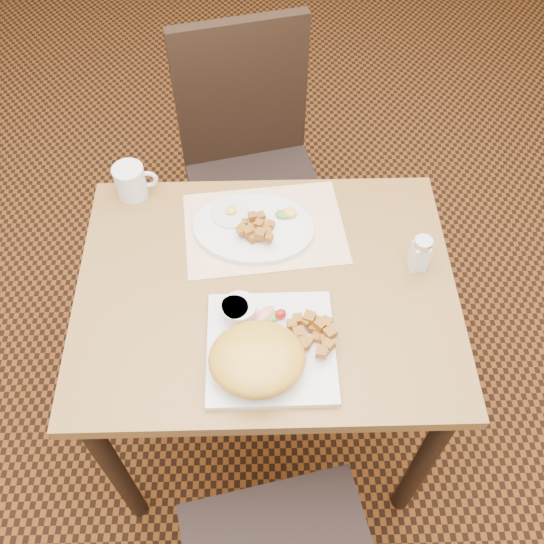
{
  "coord_description": "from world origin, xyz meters",
  "views": [
    {
      "loc": [
        -0.01,
        -0.81,
        1.93
      ],
      "look_at": [
        0.01,
        -0.01,
        0.82
      ],
      "focal_mm": 40.0,
      "sensor_mm": 36.0,
      "label": 1
    }
  ],
  "objects_px": {
    "chair_far": "(251,160)",
    "plate_square": "(271,348)",
    "coffee_mug": "(131,181)",
    "salt_shaker": "(420,253)",
    "plate_oval": "(253,228)",
    "table": "(267,311)"
  },
  "relations": [
    {
      "from": "chair_far",
      "to": "plate_square",
      "type": "relative_size",
      "value": 3.46
    },
    {
      "from": "coffee_mug",
      "to": "salt_shaker",
      "type": "bearing_deg",
      "value": -20.01
    },
    {
      "from": "chair_far",
      "to": "salt_shaker",
      "type": "bearing_deg",
      "value": 110.9
    },
    {
      "from": "plate_square",
      "to": "chair_far",
      "type": "bearing_deg",
      "value": 93.22
    },
    {
      "from": "plate_square",
      "to": "plate_oval",
      "type": "xyz_separation_m",
      "value": [
        -0.04,
        0.34,
        0.0
      ]
    },
    {
      "from": "table",
      "to": "plate_square",
      "type": "height_order",
      "value": "plate_square"
    },
    {
      "from": "salt_shaker",
      "to": "coffee_mug",
      "type": "bearing_deg",
      "value": 159.99
    },
    {
      "from": "plate_square",
      "to": "coffee_mug",
      "type": "distance_m",
      "value": 0.6
    },
    {
      "from": "table",
      "to": "plate_square",
      "type": "bearing_deg",
      "value": -87.48
    },
    {
      "from": "salt_shaker",
      "to": "chair_far",
      "type": "bearing_deg",
      "value": 123.87
    },
    {
      "from": "plate_square",
      "to": "table",
      "type": "bearing_deg",
      "value": 92.52
    },
    {
      "from": "plate_oval",
      "to": "coffee_mug",
      "type": "bearing_deg",
      "value": 156.5
    },
    {
      "from": "plate_square",
      "to": "salt_shaker",
      "type": "bearing_deg",
      "value": 31.67
    },
    {
      "from": "plate_oval",
      "to": "table",
      "type": "bearing_deg",
      "value": -80.53
    },
    {
      "from": "salt_shaker",
      "to": "table",
      "type": "bearing_deg",
      "value": -171.99
    },
    {
      "from": "plate_square",
      "to": "coffee_mug",
      "type": "relative_size",
      "value": 2.48
    },
    {
      "from": "chair_far",
      "to": "plate_square",
      "type": "height_order",
      "value": "chair_far"
    },
    {
      "from": "plate_square",
      "to": "plate_oval",
      "type": "distance_m",
      "value": 0.34
    },
    {
      "from": "table",
      "to": "coffee_mug",
      "type": "xyz_separation_m",
      "value": [
        -0.34,
        0.31,
        0.16
      ]
    },
    {
      "from": "coffee_mug",
      "to": "plate_square",
      "type": "bearing_deg",
      "value": -53.63
    },
    {
      "from": "plate_oval",
      "to": "salt_shaker",
      "type": "height_order",
      "value": "salt_shaker"
    },
    {
      "from": "plate_oval",
      "to": "salt_shaker",
      "type": "bearing_deg",
      "value": -17.09
    }
  ]
}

